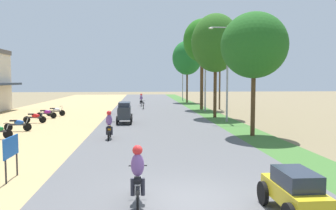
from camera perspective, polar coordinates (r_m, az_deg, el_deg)
ground_plane at (r=9.88m, az=3.21°, el=-16.47°), size 180.00×180.00×0.00m
road_strip at (r=9.87m, az=3.21°, el=-16.25°), size 9.00×140.00×0.08m
parked_motorbike_third at (r=24.54m, az=-24.30°, el=-2.99°), size 1.80×0.54×0.94m
parked_motorbike_fourth at (r=28.69m, az=-21.84°, el=-1.91°), size 1.80×0.54×0.94m
parked_motorbike_fifth at (r=31.70m, az=-20.09°, el=-1.30°), size 1.80×0.54×0.94m
parked_motorbike_sixth at (r=33.71m, az=-18.67°, el=-0.95°), size 1.80×0.54×0.94m
street_signboard at (r=12.78m, az=-25.33°, el=-6.93°), size 0.06×1.30×1.50m
median_tree_nearest at (r=21.25m, az=14.55°, el=9.84°), size 4.06×4.06×7.57m
median_tree_second at (r=31.05m, az=8.16°, el=10.45°), size 4.42×4.42×9.46m
median_tree_third at (r=39.57m, az=5.85°, el=10.88°), size 4.36×4.36×10.55m
median_tree_fourth at (r=51.13m, az=3.30°, el=8.07°), size 4.51×4.51×9.41m
streetlamp_near at (r=27.75m, az=10.15°, el=6.45°), size 3.16×0.20×7.85m
streetlamp_mid at (r=36.81m, az=6.43°, el=6.10°), size 3.16×0.20×8.03m
streetlamp_far at (r=56.34m, az=2.53°, el=5.07°), size 3.16×0.20×7.24m
utility_pole_near at (r=40.33m, az=8.87°, el=5.27°), size 1.80×0.20×8.06m
car_sedan_yellow at (r=9.16m, az=20.86°, el=-13.54°), size 1.10×2.26×1.19m
car_van_charcoal at (r=26.53m, az=-7.47°, el=-1.10°), size 1.19×2.41×1.67m
car_hatchback_silver at (r=33.95m, az=-7.73°, el=-0.40°), size 1.04×2.00×1.23m
motorbike_foreground_rider at (r=9.43m, az=-5.22°, el=-12.03°), size 0.54×1.80×1.66m
motorbike_ahead_second at (r=19.67m, az=-10.03°, el=-3.50°), size 0.54×1.80×1.66m
motorbike_ahead_third at (r=39.83m, az=-4.25°, el=0.07°), size 0.54×1.80×0.94m
motorbike_ahead_fourth at (r=44.00m, az=-4.61°, el=0.84°), size 0.54×1.80×1.66m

